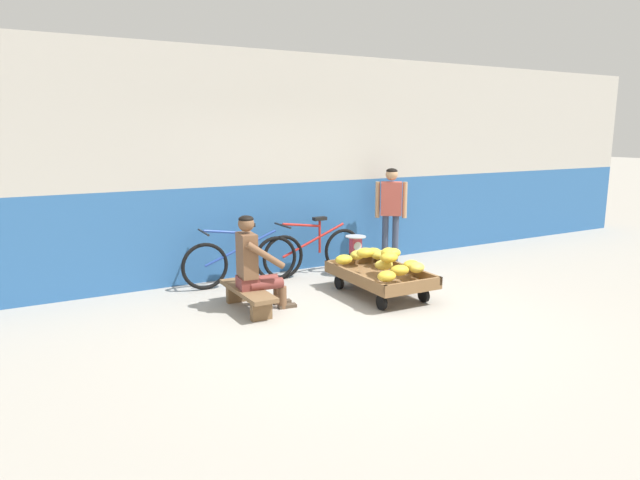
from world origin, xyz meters
name	(u,v)px	position (x,y,z in m)	size (l,w,h in m)	color
ground_plane	(370,322)	(0.00, 0.00, 0.00)	(80.00, 80.00, 0.00)	#A39E93
back_wall	(268,165)	(0.00, 2.67, 1.60)	(16.00, 0.30, 3.21)	#2D609E
banana_cart	(380,277)	(0.70, 0.78, 0.24)	(0.88, 1.46, 0.36)	brown
banana_pile	(383,260)	(0.77, 0.81, 0.46)	(0.88, 1.37, 0.26)	yellow
low_bench	(248,294)	(-1.02, 1.05, 0.20)	(0.30, 1.10, 0.27)	brown
vendor_seated	(254,263)	(-0.93, 1.04, 0.57)	(0.70, 0.52, 1.14)	brown
plastic_crate	(355,266)	(0.98, 1.78, 0.15)	(0.36, 0.28, 0.30)	#19847F
weighing_scale	(356,245)	(0.98, 1.78, 0.45)	(0.30, 0.30, 0.29)	#28282D
bicycle_near_left	(241,260)	(-0.67, 2.14, 0.35)	(1.66, 0.48, 0.86)	black
bicycle_far_left	(314,251)	(0.48, 2.15, 0.35)	(1.66, 0.48, 0.86)	black
customer_adult	(391,205)	(1.82, 2.07, 0.95)	(0.41, 0.35, 1.53)	#38425B
shopping_bag	(363,274)	(0.85, 1.41, 0.12)	(0.18, 0.12, 0.24)	#D13D4C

